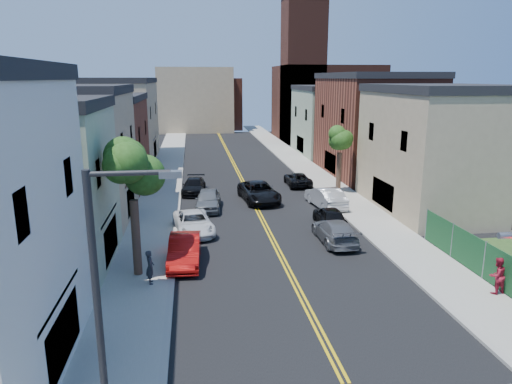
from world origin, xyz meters
name	(u,v)px	position (x,y,z in m)	size (l,w,h in m)	color
sidewalk_left	(165,175)	(-7.90, 40.00, 0.07)	(3.20, 100.00, 0.15)	gray
sidewalk_right	(310,171)	(7.90, 40.00, 0.07)	(3.20, 100.00, 0.15)	gray
curb_left	(181,175)	(-6.15, 40.00, 0.07)	(0.30, 100.00, 0.15)	gray
curb_right	(295,172)	(6.15, 40.00, 0.07)	(0.30, 100.00, 0.15)	gray
bldg_left_palegrn	(19,192)	(-14.00, 16.00, 4.25)	(9.00, 8.00, 8.50)	gray
bldg_left_tan_near	(63,159)	(-14.00, 25.00, 4.50)	(9.00, 10.00, 9.00)	#998466
bldg_left_brick	(94,144)	(-14.00, 36.00, 4.00)	(9.00, 12.00, 8.00)	brown
bldg_left_tan_far	(116,123)	(-14.00, 50.00, 4.75)	(9.00, 16.00, 9.50)	#998466
bldg_right_tan	(441,153)	(14.00, 24.00, 4.50)	(9.00, 12.00, 9.00)	#998466
bldg_right_brick	(373,127)	(14.00, 38.00, 5.00)	(9.00, 14.00, 10.00)	brown
bldg_right_palegrn	(333,122)	(14.00, 52.00, 4.25)	(9.00, 12.00, 8.50)	gray
church	(321,95)	(16.33, 67.07, 7.24)	(16.20, 14.20, 22.60)	#4C2319
backdrop_left	(195,100)	(-4.00, 82.00, 6.00)	(14.00, 8.00, 12.00)	#998466
backdrop_center	(215,104)	(0.00, 86.00, 5.00)	(10.00, 8.00, 10.00)	brown
fence_right	(503,273)	(9.50, 9.50, 1.10)	(0.04, 15.00, 1.90)	#143F1E
tree_left_mid	(131,151)	(-7.88, 14.01, 6.58)	(5.20, 5.20, 9.29)	#34251A
tree_right_far	(341,129)	(7.92, 30.01, 5.76)	(4.40, 4.40, 8.03)	#34251A
street_lamp	(107,314)	(-7.01, 1.00, 4.72)	(2.14, 0.25, 8.00)	black
red_sedan	(185,250)	(-5.50, 15.42, 0.79)	(1.68, 4.81, 1.58)	#B40E0C
white_pickup	(193,223)	(-4.98, 20.74, 0.70)	(2.32, 5.04, 1.40)	silver
grey_car_left	(208,200)	(-3.80, 26.30, 0.80)	(1.90, 4.71, 1.60)	slate
black_car_left	(194,186)	(-4.88, 31.85, 0.67)	(1.88, 4.62, 1.34)	black
grey_car_right	(335,231)	(3.80, 17.69, 0.72)	(2.02, 4.97, 1.44)	#56585D
black_car_right	(330,216)	(4.45, 21.01, 0.70)	(1.65, 4.09, 1.39)	black
silver_car_right	(326,197)	(5.50, 25.67, 0.83)	(1.75, 5.02, 1.66)	#B9BBC1
dark_car_right_far	(298,179)	(5.01, 33.54, 0.64)	(2.12, 4.59, 1.28)	black
black_suv_lane	(259,192)	(0.50, 28.25, 0.81)	(2.69, 5.82, 1.62)	black
pedestrian_left	(150,267)	(-7.15, 12.72, 1.01)	(0.63, 0.41, 1.72)	#23232A
pedestrian_right	(497,275)	(9.10, 9.38, 1.04)	(0.87, 0.68, 1.79)	maroon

